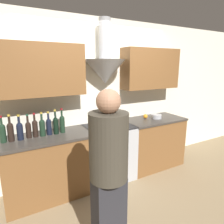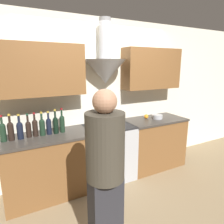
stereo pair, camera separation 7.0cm
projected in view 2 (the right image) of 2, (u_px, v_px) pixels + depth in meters
The scene contains 19 objects.
ground_plane at pixel (120, 188), 3.11m from camera, with size 12.00×12.00×0.00m, color #847051.
wall_back at pixel (101, 89), 3.30m from camera, with size 8.40×0.64×2.60m.
counter_left at pixel (49, 165), 2.87m from camera, with size 1.22×0.62×0.91m.
counter_right at pixel (153, 142), 3.73m from camera, with size 1.12×0.62×0.91m.
stove_range at pixel (109, 152), 3.31m from camera, with size 0.75×0.60×0.91m.
wine_bottle_0 at pixel (3, 131), 2.52m from camera, with size 0.08×0.08×0.34m.
wine_bottle_1 at pixel (11, 130), 2.56m from camera, with size 0.08×0.08×0.35m.
wine_bottle_2 at pixel (20, 129), 2.61m from camera, with size 0.08×0.08×0.34m.
wine_bottle_3 at pixel (28, 128), 2.68m from camera, with size 0.07×0.07×0.33m.
wine_bottle_4 at pixel (35, 127), 2.71m from camera, with size 0.07×0.07×0.33m.
wine_bottle_5 at pixel (42, 126), 2.75m from camera, with size 0.08×0.08×0.34m.
wine_bottle_6 at pixel (49, 125), 2.79m from camera, with size 0.07×0.07×0.33m.
wine_bottle_7 at pixel (56, 124), 2.83m from camera, with size 0.07×0.07×0.35m.
wine_bottle_8 at pixel (62, 123), 2.88m from camera, with size 0.07×0.07×0.36m.
stock_pot at pixel (98, 122), 3.14m from camera, with size 0.21×0.21×0.17m.
mixing_bowl at pixel (117, 121), 3.32m from camera, with size 0.22×0.22×0.09m.
orange_fruit at pixel (146, 116), 3.64m from camera, with size 0.08×0.08×0.08m.
saucepan at pixel (157, 117), 3.64m from camera, with size 0.18×0.18×0.07m.
person_foreground_left at pixel (105, 171), 1.82m from camera, with size 0.35×0.35×1.67m.
Camera 2 is at (-1.39, -2.38, 1.86)m, focal length 32.00 mm.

